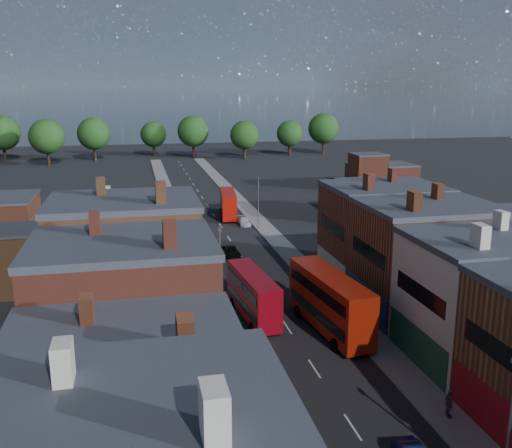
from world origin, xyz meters
name	(u,v)px	position (x,y,z in m)	size (l,w,h in m)	color
pavement_west	(188,252)	(-6.50, 50.00, 0.06)	(3.00, 200.00, 0.12)	gray
pavement_east	(283,247)	(6.50, 50.00, 0.06)	(3.00, 200.00, 0.12)	gray
lamp_post_1	(510,422)	(5.20, 0.00, 4.70)	(0.25, 0.70, 8.12)	slate
lamp_post_2	(220,263)	(-5.20, 30.00, 4.70)	(0.25, 0.70, 8.12)	slate
lamp_post_3	(258,200)	(5.20, 60.00, 4.70)	(0.25, 0.70, 8.12)	slate
bus_0	(253,294)	(-2.56, 26.98, 2.36)	(3.29, 10.29, 4.37)	#9D0817
bus_1	(330,301)	(3.49, 22.62, 2.82)	(4.18, 12.36, 5.23)	#A31A09
bus_2	(228,203)	(2.18, 69.79, 2.35)	(3.40, 10.28, 4.36)	#B41107
car_2	(230,252)	(-1.30, 47.15, 0.64)	(2.13, 4.62, 1.29)	black
car_3	(244,221)	(3.68, 63.62, 0.60)	(1.67, 4.11, 1.19)	white
ped_3	(449,404)	(6.54, 7.61, 1.08)	(1.13, 0.51, 1.93)	#524D46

